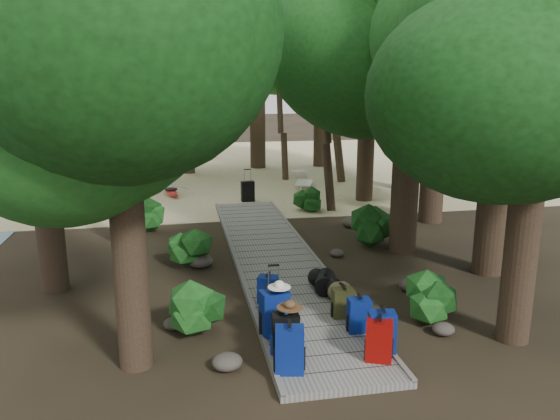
{
  "coord_description": "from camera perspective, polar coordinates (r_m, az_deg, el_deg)",
  "views": [
    {
      "loc": [
        -2.25,
        -11.52,
        4.32
      ],
      "look_at": [
        0.36,
        2.14,
        1.0
      ],
      "focal_mm": 35.0,
      "sensor_mm": 36.0,
      "label": 1
    }
  ],
  "objects": [
    {
      "name": "tree_back_a",
      "position": [
        26.05,
        -9.91,
        13.49
      ],
      "size": [
        5.13,
        5.13,
        8.87
      ],
      "primitive_type": null,
      "color": "black",
      "rests_on": "ground"
    },
    {
      "name": "sun_lounger",
      "position": [
        22.4,
        2.52,
        3.17
      ],
      "size": [
        1.22,
        2.05,
        0.63
      ],
      "primitive_type": null,
      "rotation": [
        0.0,
        0.0,
        -0.32
      ],
      "color": "silver",
      "rests_on": "sand_beach"
    },
    {
      "name": "shrub_left_c",
      "position": [
        16.23,
        -13.29,
        -0.64
      ],
      "size": [
        1.06,
        1.06,
        0.95
      ],
      "primitive_type": null,
      "color": "#154818",
      "rests_on": "ground"
    },
    {
      "name": "palm_right_c",
      "position": [
        24.14,
        1.0,
        10.46
      ],
      "size": [
        3.86,
        3.86,
        6.15
      ],
      "primitive_type": null,
      "color": "#163D11",
      "rests_on": "ground"
    },
    {
      "name": "tree_right_e",
      "position": [
        19.87,
        9.22,
        13.49
      ],
      "size": [
        4.89,
        4.89,
        8.8
      ],
      "primitive_type": null,
      "color": "black",
      "rests_on": "ground"
    },
    {
      "name": "backpack_right_c",
      "position": [
        9.56,
        8.25,
        -10.63
      ],
      "size": [
        0.4,
        0.29,
        0.65
      ],
      "primitive_type": null,
      "rotation": [
        0.0,
        0.0,
        -0.05
      ],
      "color": "navy",
      "rests_on": "boardwalk"
    },
    {
      "name": "tree_back_b",
      "position": [
        27.39,
        -2.42,
        15.97
      ],
      "size": [
        6.21,
        6.21,
        11.08
      ],
      "primitive_type": null,
      "color": "black",
      "rests_on": "ground"
    },
    {
      "name": "hat_white",
      "position": [
        9.11,
        -0.09,
        -7.72
      ],
      "size": [
        0.38,
        0.38,
        0.13
      ],
      "primitive_type": null,
      "color": "silver",
      "rests_on": "backpack_left_c"
    },
    {
      "name": "boardwalk",
      "position": [
        13.42,
        -0.58,
        -5.09
      ],
      "size": [
        2.0,
        12.0,
        0.12
      ],
      "primitive_type": "cube",
      "color": "gray",
      "rests_on": "ground"
    },
    {
      "name": "duffel_right_khaki",
      "position": [
        10.6,
        6.65,
        -8.91
      ],
      "size": [
        0.5,
        0.64,
        0.38
      ],
      "primitive_type": null,
      "rotation": [
        0.0,
        0.0,
        0.23
      ],
      "color": "brown",
      "rests_on": "boardwalk"
    },
    {
      "name": "rock_left_d",
      "position": [
        15.17,
        -10.89,
        -3.07
      ],
      "size": [
        0.28,
        0.25,
        0.16
      ],
      "primitive_type": null,
      "color": "#4C473F",
      "rests_on": "ground"
    },
    {
      "name": "tree_back_d",
      "position": [
        25.71,
        -17.91,
        12.52
      ],
      "size": [
        5.03,
        5.03,
        8.39
      ],
      "primitive_type": null,
      "color": "black",
      "rests_on": "ground"
    },
    {
      "name": "rock_right_d",
      "position": [
        16.53,
        7.51,
        -1.27
      ],
      "size": [
        0.59,
        0.53,
        0.32
      ],
      "primitive_type": null,
      "color": "#4C473F",
      "rests_on": "ground"
    },
    {
      "name": "rock_right_c",
      "position": [
        13.8,
        5.96,
        -4.47
      ],
      "size": [
        0.35,
        0.32,
        0.19
      ],
      "primitive_type": null,
      "color": "#4C473F",
      "rests_on": "ground"
    },
    {
      "name": "tree_right_f",
      "position": [
        22.38,
        13.39,
        14.72
      ],
      "size": [
        5.56,
        5.56,
        9.92
      ],
      "primitive_type": null,
      "color": "black",
      "rests_on": "ground"
    },
    {
      "name": "shrub_left_a",
      "position": [
        9.66,
        -8.9,
        -10.38
      ],
      "size": [
        1.0,
        1.0,
        0.9
      ],
      "primitive_type": null,
      "color": "#154818",
      "rests_on": "ground"
    },
    {
      "name": "lone_suitcase_on_sand",
      "position": [
        19.84,
        -3.39,
        1.97
      ],
      "size": [
        0.48,
        0.3,
        0.73
      ],
      "primitive_type": null,
      "rotation": [
        0.0,
        0.0,
        0.07
      ],
      "color": "black",
      "rests_on": "sand_beach"
    },
    {
      "name": "shrub_left_b",
      "position": [
        13.13,
        -9.53,
        -3.86
      ],
      "size": [
        1.03,
        1.03,
        0.92
      ],
      "primitive_type": null,
      "color": "#154818",
      "rests_on": "ground"
    },
    {
      "name": "rock_left_c",
      "position": [
        13.07,
        -8.3,
        -5.29
      ],
      "size": [
        0.58,
        0.52,
        0.32
      ],
      "primitive_type": null,
      "color": "#4C473F",
      "rests_on": "ground"
    },
    {
      "name": "duffel_right_black",
      "position": [
        11.22,
        4.73,
        -7.52
      ],
      "size": [
        0.57,
        0.73,
        0.4
      ],
      "primitive_type": null,
      "rotation": [
        0.0,
        0.0,
        -0.31
      ],
      "color": "black",
      "rests_on": "boardwalk"
    },
    {
      "name": "tree_left_a",
      "position": [
        8.04,
        -16.27,
        8.01
      ],
      "size": [
        4.36,
        4.36,
        7.27
      ],
      "primitive_type": null,
      "color": "black",
      "rests_on": "ground"
    },
    {
      "name": "tree_right_d",
      "position": [
        17.26,
        16.48,
        15.95
      ],
      "size": [
        5.71,
        5.71,
        10.48
      ],
      "primitive_type": null,
      "color": "black",
      "rests_on": "ground"
    },
    {
      "name": "rock_right_b",
      "position": [
        11.86,
        13.5,
        -7.62
      ],
      "size": [
        0.5,
        0.45,
        0.27
      ],
      "primitive_type": null,
      "color": "#4C473F",
      "rests_on": "ground"
    },
    {
      "name": "tree_right_b",
      "position": [
        12.84,
        22.69,
        15.27
      ],
      "size": [
        5.55,
        5.55,
        9.92
      ],
      "primitive_type": null,
      "color": "black",
      "rests_on": "ground"
    },
    {
      "name": "backpack_right_b",
      "position": [
        8.91,
        10.59,
        -12.25
      ],
      "size": [
        0.46,
        0.36,
        0.76
      ],
      "primitive_type": null,
      "rotation": [
        0.0,
        0.0,
        -0.18
      ],
      "color": "navy",
      "rests_on": "boardwalk"
    },
    {
      "name": "shrub_right_c",
      "position": [
        18.41,
        2.93,
        0.94
      ],
      "size": [
        0.77,
        0.77,
        0.69
      ],
      "primitive_type": null,
      "color": "#154818",
      "rests_on": "ground"
    },
    {
      "name": "tree_left_c",
      "position": [
        14.83,
        -16.74,
        11.89
      ],
      "size": [
        4.68,
        4.68,
        8.13
      ],
      "primitive_type": null,
      "color": "black",
      "rests_on": "ground"
    },
    {
      "name": "tree_left_b",
      "position": [
        11.89,
        -24.11,
        10.78
      ],
      "size": [
        4.45,
        4.45,
        8.02
      ],
      "primitive_type": null,
      "color": "black",
      "rests_on": "ground"
    },
    {
      "name": "backpack_left_d",
      "position": [
        10.64,
        -1.24,
        -8.13
      ],
      "size": [
        0.46,
        0.41,
        0.59
      ],
      "primitive_type": null,
      "rotation": [
        0.0,
        0.0,
        -0.4
      ],
      "color": "navy",
      "rests_on": "boardwalk"
    },
    {
      "name": "rock_left_b",
      "position": [
        10.08,
        -10.98,
        -11.57
      ],
      "size": [
        0.39,
        0.35,
        0.21
      ],
      "primitive_type": null,
      "color": "#4C473F",
      "rests_on": "ground"
    },
    {
      "name": "backpack_left_c",
      "position": [
        9.33,
        -0.58,
        -10.45
      ],
      "size": [
        0.51,
        0.4,
        0.85
      ],
      "primitive_type": null,
      "rotation": [
        0.0,
        0.0,
        0.17
      ],
      "color": "navy",
      "rests_on": "boardwalk"
    },
    {
      "name": "palm_left_a",
      "position": [
        17.75,
        -16.92,
        9.84
      ],
      "size": [
        4.26,
        4.26,
        6.77
      ],
      "primitive_type": null,
      "color": "#163D11",
      "rests_on": "ground"
    },
    {
      "name": "rock_right_a",
      "position": [
        10.1,
        16.7,
        -11.84
      ],
      "size": [
        0.39,
        0.35,
        0.22
      ],
      "primitive_type": null,
      "color": "#4C473F",
      "rests_on": "ground"
    },
    {
      "name": "palm_right_b",
      "position": [
        23.8,
        6.45,
        14.09
      ],
      "size": [
        4.79,
        4.79,
        9.26
      ],
      "primitive_type": null,
      "color": "#163D11",
      "rests_on": "ground"
    },
    {
      "name": "hat_brown",
      "position": [
        8.56,
        1.02,
        -9.79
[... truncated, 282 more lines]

